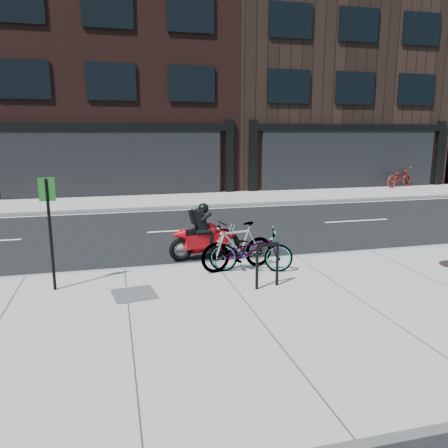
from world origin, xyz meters
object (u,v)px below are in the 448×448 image
object	(u,v)px
utility_grate	(134,294)
motorcycle	(208,236)
bicycle_front	(251,250)
bicycle_rear	(238,246)
bicycle_far	(399,177)
bike_rack	(267,262)
sign_post	(50,224)

from	to	relation	value
utility_grate	motorcycle	bearing A→B (deg)	51.63
bicycle_front	motorcycle	world-z (taller)	motorcycle
bicycle_rear	bicycle_far	world-z (taller)	bicycle_far
bicycle_front	bicycle_rear	world-z (taller)	bicycle_rear
motorcycle	bicycle_far	distance (m)	16.21
bike_rack	bicycle_front	size ratio (longest dim) A/B	0.49
utility_grate	sign_post	xyz separation A→B (m)	(-1.43, 0.62, 1.26)
bicycle_rear	bike_rack	bearing A→B (deg)	-0.81
bicycle_front	sign_post	size ratio (longest dim) A/B	0.84
motorcycle	sign_post	size ratio (longest dim) A/B	0.87
bicycle_front	sign_post	xyz separation A→B (m)	(-3.91, -0.15, 0.80)
motorcycle	bicycle_far	world-z (taller)	motorcycle
bike_rack	bicycle_rear	distance (m)	1.22
bicycle_rear	motorcycle	xyz separation A→B (m)	(-0.32, 1.46, -0.08)
bicycle_far	utility_grate	world-z (taller)	bicycle_far
bike_rack	bicycle_front	distance (m)	1.01
motorcycle	sign_post	world-z (taller)	sign_post
sign_post	bike_rack	bearing A→B (deg)	-12.58
bicycle_front	motorcycle	xyz separation A→B (m)	(-0.56, 1.65, -0.03)
bike_rack	bicycle_far	bearing A→B (deg)	46.62
bicycle_far	bike_rack	bearing A→B (deg)	116.20
bike_rack	bicycle_far	world-z (taller)	bicycle_far
bicycle_rear	utility_grate	distance (m)	2.49
bicycle_front	bicycle_rear	size ratio (longest dim) A/B	1.04
bicycle_far	utility_grate	distance (m)	19.24
bicycle_far	utility_grate	size ratio (longest dim) A/B	2.70
sign_post	motorcycle	bearing A→B (deg)	27.97
bike_rack	utility_grate	world-z (taller)	bike_rack
motorcycle	bicycle_far	bearing A→B (deg)	29.73
bike_rack	bicycle_far	size ratio (longest dim) A/B	0.43
bicycle_rear	utility_grate	xyz separation A→B (m)	(-2.24, -0.96, -0.51)
utility_grate	sign_post	size ratio (longest dim) A/B	0.35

